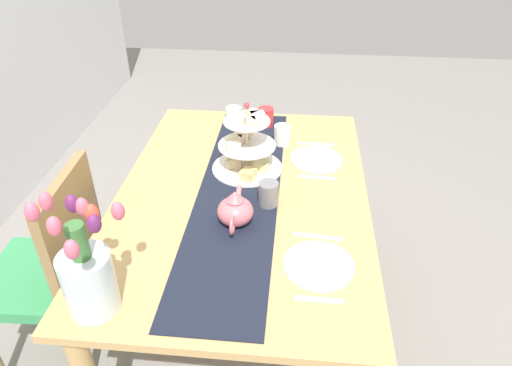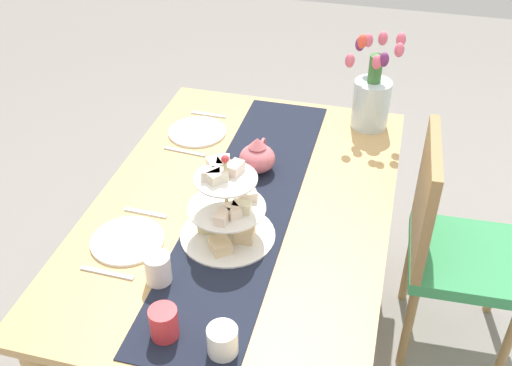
% 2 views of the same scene
% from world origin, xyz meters
% --- Properties ---
extents(ground_plane, '(8.00, 8.00, 0.00)m').
position_xyz_m(ground_plane, '(0.00, 0.00, 0.00)').
color(ground_plane, gray).
extents(dining_table, '(1.48, 0.99, 0.73)m').
position_xyz_m(dining_table, '(0.00, 0.00, 0.63)').
color(dining_table, tan).
rests_on(dining_table, ground_plane).
extents(chair_left, '(0.44, 0.44, 0.91)m').
position_xyz_m(chair_left, '(-0.25, 0.72, 0.50)').
color(chair_left, olive).
rests_on(chair_left, ground_plane).
extents(table_runner, '(1.41, 0.32, 0.00)m').
position_xyz_m(table_runner, '(0.00, 0.01, 0.73)').
color(table_runner, black).
rests_on(table_runner, dining_table).
extents(tiered_cake_stand, '(0.30, 0.30, 0.30)m').
position_xyz_m(tiered_cake_stand, '(0.18, 0.00, 0.83)').
color(tiered_cake_stand, beige).
rests_on(tiered_cake_stand, table_runner).
extents(teapot, '(0.24, 0.13, 0.14)m').
position_xyz_m(teapot, '(-0.20, 0.00, 0.79)').
color(teapot, '#D66B75').
rests_on(teapot, table_runner).
extents(tulip_vase, '(0.21, 0.21, 0.39)m').
position_xyz_m(tulip_vase, '(-0.62, 0.36, 0.87)').
color(tulip_vase, silver).
rests_on(tulip_vase, dining_table).
extents(cream_jug, '(0.08, 0.08, 0.08)m').
position_xyz_m(cream_jug, '(0.61, 0.12, 0.77)').
color(cream_jug, white).
rests_on(cream_jug, dining_table).
extents(dinner_plate_left, '(0.23, 0.23, 0.01)m').
position_xyz_m(dinner_plate_left, '(-0.39, -0.30, 0.74)').
color(dinner_plate_left, white).
rests_on(dinner_plate_left, dining_table).
extents(fork_left, '(0.02, 0.15, 0.01)m').
position_xyz_m(fork_left, '(-0.54, -0.30, 0.74)').
color(fork_left, silver).
rests_on(fork_left, dining_table).
extents(knife_left, '(0.03, 0.17, 0.01)m').
position_xyz_m(knife_left, '(-0.25, -0.30, 0.74)').
color(knife_left, silver).
rests_on(knife_left, dining_table).
extents(dinner_plate_right, '(0.23, 0.23, 0.01)m').
position_xyz_m(dinner_plate_right, '(0.28, -0.30, 0.74)').
color(dinner_plate_right, white).
rests_on(dinner_plate_right, dining_table).
extents(fork_right, '(0.02, 0.15, 0.01)m').
position_xyz_m(fork_right, '(0.14, -0.30, 0.74)').
color(fork_right, silver).
rests_on(fork_right, dining_table).
extents(knife_right, '(0.02, 0.17, 0.01)m').
position_xyz_m(knife_right, '(0.43, -0.30, 0.74)').
color(knife_right, silver).
rests_on(knife_right, dining_table).
extents(mug_grey, '(0.08, 0.08, 0.09)m').
position_xyz_m(mug_grey, '(-0.07, -0.11, 0.78)').
color(mug_grey, slate).
rests_on(mug_grey, table_runner).
extents(mug_white_text, '(0.08, 0.08, 0.09)m').
position_xyz_m(mug_white_text, '(0.41, -0.14, 0.78)').
color(mug_white_text, white).
rests_on(mug_white_text, dining_table).
extents(mug_orange, '(0.08, 0.08, 0.09)m').
position_xyz_m(mug_orange, '(0.60, -0.05, 0.78)').
color(mug_orange, red).
rests_on(mug_orange, dining_table).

